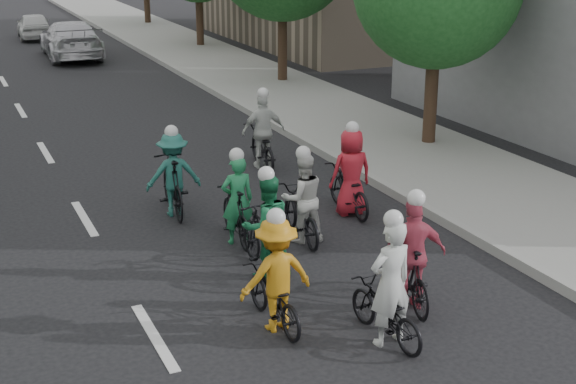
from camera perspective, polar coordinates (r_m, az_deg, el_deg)
ground at (r=11.22m, az=-9.48°, el=-10.12°), size 120.00×120.00×0.00m
sidewalk_right at (r=22.75m, az=3.48°, el=5.26°), size 4.00×80.00×0.15m
curb_right at (r=21.93m, az=-1.06°, el=4.82°), size 0.18×80.00×0.18m
cyclist_0 at (r=10.78m, az=7.08°, el=-7.59°), size 0.69×1.59×1.89m
cyclist_1 at (r=12.64m, az=-1.62°, el=-3.00°), size 0.81×1.79×1.81m
cyclist_2 at (r=11.03m, az=-0.92°, el=-6.54°), size 1.07×1.58×1.77m
cyclist_3 at (r=11.73m, az=8.72°, el=-5.10°), size 1.04×1.66×1.82m
cyclist_4 at (r=15.36m, az=4.40°, el=0.75°), size 0.85×1.75×1.83m
cyclist_5 at (r=13.99m, az=-3.69°, el=-1.21°), size 0.61×1.69×1.72m
cyclist_6 at (r=14.02m, az=0.96°, el=-1.07°), size 0.83×1.82×1.74m
cyclist_7 at (r=15.41m, az=-8.19°, el=0.88°), size 1.10×1.94×1.77m
cyclist_8 at (r=18.28m, az=-1.82°, el=3.73°), size 1.04×1.82×1.85m
follow_car_lead at (r=34.47m, az=-15.19°, el=10.43°), size 2.29×5.28×1.51m
follow_car_trail at (r=40.80m, az=-17.62°, el=11.21°), size 1.66×3.70×1.23m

